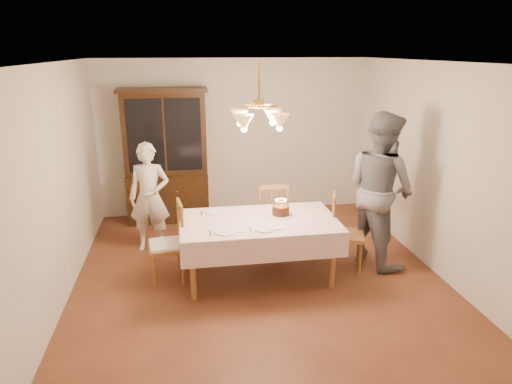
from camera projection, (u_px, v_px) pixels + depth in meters
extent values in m
plane|color=#5A2D19|center=(259.00, 276.00, 5.75)|extent=(5.00, 5.00, 0.00)
plane|color=white|center=(259.00, 62.00, 4.97)|extent=(5.00, 5.00, 0.00)
plane|color=beige|center=(234.00, 138.00, 7.71)|extent=(4.50, 0.00, 4.50)
plane|color=beige|center=(322.00, 277.00, 3.01)|extent=(4.50, 0.00, 4.50)
plane|color=beige|center=(57.00, 186.00, 5.01)|extent=(0.00, 5.00, 5.00)
plane|color=beige|center=(436.00, 169.00, 5.71)|extent=(0.00, 5.00, 5.00)
cube|color=brown|center=(259.00, 222.00, 5.53)|extent=(1.80, 1.00, 0.04)
cube|color=white|center=(259.00, 220.00, 5.52)|extent=(1.90, 1.10, 0.01)
cylinder|color=brown|center=(193.00, 271.00, 5.12)|extent=(0.07, 0.07, 0.71)
cylinder|color=brown|center=(333.00, 260.00, 5.38)|extent=(0.07, 0.07, 0.71)
cylinder|color=brown|center=(191.00, 241.00, 5.91)|extent=(0.07, 0.07, 0.71)
cylinder|color=brown|center=(313.00, 233.00, 6.17)|extent=(0.07, 0.07, 0.71)
cube|color=black|center=(168.00, 196.00, 7.55)|extent=(1.30, 0.50, 0.80)
cube|color=black|center=(165.00, 133.00, 7.28)|extent=(1.30, 0.40, 1.30)
cube|color=black|center=(164.00, 135.00, 7.10)|extent=(1.14, 0.01, 1.14)
cube|color=black|center=(162.00, 90.00, 7.03)|extent=(1.38, 0.54, 0.06)
cube|color=brown|center=(272.00, 218.00, 6.44)|extent=(0.46, 0.45, 0.05)
cube|color=brown|center=(274.00, 187.00, 6.10)|extent=(0.40, 0.06, 0.06)
cylinder|color=brown|center=(282.00, 229.00, 6.69)|extent=(0.04, 0.04, 0.43)
cylinder|color=brown|center=(258.00, 230.00, 6.65)|extent=(0.04, 0.04, 0.43)
cylinder|color=brown|center=(286.00, 238.00, 6.37)|extent=(0.04, 0.04, 0.43)
cylinder|color=brown|center=(260.00, 239.00, 6.33)|extent=(0.04, 0.04, 0.43)
cube|color=brown|center=(166.00, 247.00, 5.52)|extent=(0.47, 0.49, 0.05)
cube|color=brown|center=(180.00, 205.00, 5.41)|extent=(0.09, 0.40, 0.06)
cylinder|color=brown|center=(152.00, 260.00, 5.70)|extent=(0.04, 0.04, 0.43)
cylinder|color=brown|center=(154.00, 273.00, 5.37)|extent=(0.04, 0.04, 0.43)
cylinder|color=brown|center=(179.00, 256.00, 5.80)|extent=(0.04, 0.04, 0.43)
cylinder|color=brown|center=(183.00, 269.00, 5.47)|extent=(0.04, 0.04, 0.43)
cube|color=white|center=(166.00, 244.00, 5.50)|extent=(0.43, 0.44, 0.03)
cube|color=brown|center=(347.00, 235.00, 5.86)|extent=(0.54, 0.55, 0.05)
cube|color=brown|center=(334.00, 196.00, 5.73)|extent=(0.16, 0.39, 0.06)
cylinder|color=brown|center=(360.00, 259.00, 5.73)|extent=(0.04, 0.04, 0.43)
cylinder|color=brown|center=(359.00, 247.00, 6.07)|extent=(0.04, 0.04, 0.43)
cylinder|color=brown|center=(333.00, 257.00, 5.78)|extent=(0.04, 0.04, 0.43)
cylinder|color=brown|center=(333.00, 245.00, 6.12)|extent=(0.04, 0.04, 0.43)
imported|color=beige|center=(150.00, 197.00, 6.32)|extent=(0.60, 0.44, 1.54)
imported|color=slate|center=(380.00, 189.00, 5.89)|extent=(1.04, 1.18, 2.01)
cylinder|color=white|center=(281.00, 215.00, 5.66)|extent=(0.30, 0.30, 0.01)
cylinder|color=#35160C|center=(281.00, 210.00, 5.64)|extent=(0.21, 0.21, 0.12)
cylinder|color=#598CD8|center=(286.00, 203.00, 5.62)|extent=(0.01, 0.01, 0.07)
sphere|color=#FFB23F|center=(286.00, 200.00, 5.61)|extent=(0.01, 0.01, 0.01)
cylinder|color=pink|center=(285.00, 202.00, 5.65)|extent=(0.01, 0.01, 0.07)
sphere|color=#FFB23F|center=(285.00, 199.00, 5.64)|extent=(0.01, 0.01, 0.01)
cylinder|color=#EACC66|center=(283.00, 202.00, 5.67)|extent=(0.01, 0.01, 0.07)
sphere|color=#FFB23F|center=(283.00, 199.00, 5.65)|extent=(0.01, 0.01, 0.01)
cylinder|color=#598CD8|center=(281.00, 201.00, 5.67)|extent=(0.01, 0.01, 0.07)
sphere|color=#FFB23F|center=(281.00, 198.00, 5.66)|extent=(0.01, 0.01, 0.01)
cylinder|color=pink|center=(279.00, 202.00, 5.67)|extent=(0.01, 0.01, 0.07)
sphere|color=#FFB23F|center=(279.00, 199.00, 5.66)|extent=(0.01, 0.01, 0.01)
cylinder|color=#EACC66|center=(277.00, 202.00, 5.65)|extent=(0.01, 0.01, 0.07)
sphere|color=#FFB23F|center=(277.00, 199.00, 5.64)|extent=(0.01, 0.01, 0.01)
cylinder|color=#598CD8|center=(276.00, 203.00, 5.63)|extent=(0.01, 0.01, 0.07)
sphere|color=#FFB23F|center=(276.00, 200.00, 5.62)|extent=(0.01, 0.01, 0.01)
cylinder|color=pink|center=(276.00, 203.00, 5.60)|extent=(0.01, 0.01, 0.07)
sphere|color=#FFB23F|center=(276.00, 200.00, 5.59)|extent=(0.01, 0.01, 0.01)
cylinder|color=#EACC66|center=(277.00, 204.00, 5.58)|extent=(0.01, 0.01, 0.07)
sphere|color=#FFB23F|center=(277.00, 201.00, 5.57)|extent=(0.01, 0.01, 0.01)
cylinder|color=#598CD8|center=(279.00, 205.00, 5.56)|extent=(0.01, 0.01, 0.07)
sphere|color=#FFB23F|center=(279.00, 201.00, 5.55)|extent=(0.01, 0.01, 0.01)
cylinder|color=pink|center=(281.00, 205.00, 5.55)|extent=(0.01, 0.01, 0.07)
sphere|color=#FFB23F|center=(281.00, 202.00, 5.54)|extent=(0.01, 0.01, 0.01)
cylinder|color=#EACC66|center=(283.00, 205.00, 5.56)|extent=(0.01, 0.01, 0.07)
sphere|color=#FFB23F|center=(283.00, 202.00, 5.55)|extent=(0.01, 0.01, 0.01)
cylinder|color=#598CD8|center=(285.00, 204.00, 5.57)|extent=(0.01, 0.01, 0.07)
sphere|color=#FFB23F|center=(285.00, 201.00, 5.56)|extent=(0.01, 0.01, 0.01)
cylinder|color=pink|center=(286.00, 204.00, 5.60)|extent=(0.01, 0.01, 0.07)
sphere|color=#FFB23F|center=(286.00, 200.00, 5.58)|extent=(0.01, 0.01, 0.01)
cylinder|color=white|center=(226.00, 231.00, 5.15)|extent=(0.26, 0.26, 0.02)
cube|color=silver|center=(210.00, 233.00, 5.13)|extent=(0.01, 0.16, 0.01)
cube|color=white|center=(241.00, 231.00, 5.18)|extent=(0.10, 0.10, 0.01)
cylinder|color=white|center=(265.00, 229.00, 5.23)|extent=(0.24, 0.24, 0.02)
cube|color=silver|center=(250.00, 230.00, 5.20)|extent=(0.02, 0.16, 0.01)
cube|color=white|center=(279.00, 228.00, 5.26)|extent=(0.10, 0.10, 0.01)
cylinder|color=white|center=(215.00, 212.00, 5.76)|extent=(0.24, 0.24, 0.02)
cube|color=silver|center=(202.00, 213.00, 5.74)|extent=(0.01, 0.16, 0.01)
cube|color=white|center=(228.00, 212.00, 5.79)|extent=(0.10, 0.10, 0.01)
cylinder|color=#BF8C3F|center=(259.00, 81.00, 5.03)|extent=(0.02, 0.02, 0.40)
cylinder|color=#BF8C3F|center=(259.00, 104.00, 5.11)|extent=(0.12, 0.12, 0.10)
cone|color=#D8994C|center=(273.00, 117.00, 5.38)|extent=(0.22, 0.22, 0.18)
sphere|color=#FFD899|center=(273.00, 123.00, 5.40)|extent=(0.07, 0.07, 0.07)
cone|color=#D8994C|center=(239.00, 118.00, 5.31)|extent=(0.22, 0.22, 0.18)
sphere|color=#FFD899|center=(239.00, 124.00, 5.34)|extent=(0.07, 0.07, 0.07)
cone|color=#D8994C|center=(244.00, 123.00, 4.94)|extent=(0.22, 0.22, 0.18)
sphere|color=#FFD899|center=(244.00, 129.00, 4.96)|extent=(0.07, 0.07, 0.07)
cone|color=#D8994C|center=(280.00, 122.00, 5.00)|extent=(0.22, 0.22, 0.18)
sphere|color=#FFD899|center=(280.00, 128.00, 5.02)|extent=(0.07, 0.07, 0.07)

